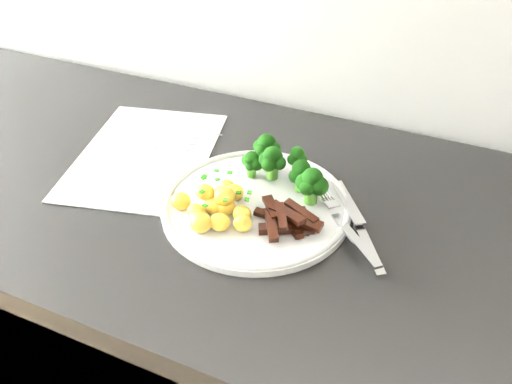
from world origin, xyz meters
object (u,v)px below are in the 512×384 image
(recipe_paper, at_px, (146,154))
(fork, at_px, (346,226))
(counter, at_px, (207,356))
(plate, at_px, (256,204))
(knife, at_px, (363,235))
(broccoli, at_px, (285,165))
(potatoes, at_px, (217,206))
(beef_strips, at_px, (287,219))

(recipe_paper, bearing_deg, fork, -9.62)
(counter, height_order, recipe_paper, recipe_paper)
(plate, distance_m, knife, 0.16)
(broccoli, distance_m, potatoes, 0.12)
(plate, xyz_separation_m, potatoes, (-0.04, -0.04, 0.02))
(recipe_paper, xyz_separation_m, broccoli, (0.25, 0.00, 0.04))
(plate, xyz_separation_m, broccoli, (0.02, 0.06, 0.04))
(counter, height_order, knife, knife)
(counter, xyz_separation_m, fork, (0.25, -0.02, 0.45))
(counter, relative_size, recipe_paper, 6.74)
(recipe_paper, distance_m, plate, 0.23)
(plate, bearing_deg, recipe_paper, 166.26)
(broccoli, bearing_deg, fork, -28.98)
(broccoli, relative_size, knife, 0.87)
(beef_strips, distance_m, knife, 0.10)
(potatoes, bearing_deg, counter, 143.66)
(potatoes, bearing_deg, recipe_paper, 151.72)
(plate, height_order, knife, knife)
(potatoes, xyz_separation_m, beef_strips, (0.10, 0.02, -0.00))
(recipe_paper, bearing_deg, plate, -13.74)
(plate, bearing_deg, counter, 175.06)
(fork, bearing_deg, broccoli, 151.02)
(potatoes, bearing_deg, broccoli, 59.38)
(broccoli, distance_m, fork, 0.13)
(recipe_paper, xyz_separation_m, fork, (0.36, -0.06, 0.02))
(beef_strips, distance_m, fork, 0.08)
(beef_strips, bearing_deg, plate, 155.71)
(potatoes, bearing_deg, knife, 11.51)
(broccoli, height_order, knife, broccoli)
(beef_strips, height_order, knife, beef_strips)
(broccoli, bearing_deg, recipe_paper, -179.45)
(plate, distance_m, broccoli, 0.07)
(plate, bearing_deg, potatoes, -131.76)
(knife, bearing_deg, plate, 178.40)
(recipe_paper, xyz_separation_m, potatoes, (0.19, -0.10, 0.02))
(recipe_paper, relative_size, plate, 1.25)
(plate, height_order, beef_strips, beef_strips)
(counter, height_order, broccoli, broccoli)
(counter, xyz_separation_m, recipe_paper, (-0.11, 0.05, 0.44))
(plate, bearing_deg, knife, -1.60)
(counter, height_order, fork, fork)
(broccoli, distance_m, knife, 0.16)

